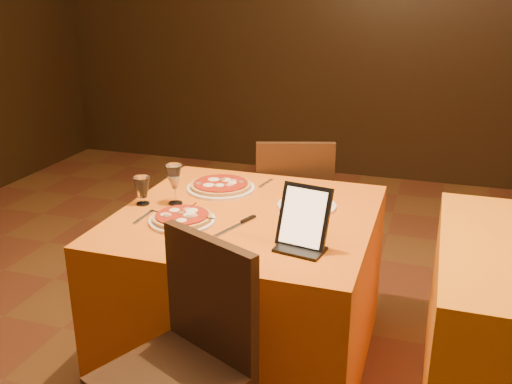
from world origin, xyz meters
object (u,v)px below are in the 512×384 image
(chair_main_far, at_px, (292,209))
(water_glass, at_px, (142,191))
(pizza_near, at_px, (182,219))
(wine_glass, at_px, (175,184))
(chair_main_near, at_px, (170,380))
(pizza_far, at_px, (221,187))
(main_table, at_px, (247,288))
(tablet, at_px, (304,217))

(chair_main_far, xyz_separation_m, water_glass, (-0.48, -0.87, 0.36))
(pizza_near, distance_m, wine_glass, 0.24)
(pizza_near, bearing_deg, chair_main_near, -69.73)
(pizza_far, height_order, water_glass, water_glass)
(main_table, height_order, wine_glass, wine_glass)
(pizza_near, bearing_deg, main_table, 39.09)
(chair_main_far, bearing_deg, pizza_near, 60.00)
(wine_glass, xyz_separation_m, tablet, (0.66, -0.25, 0.03))
(wine_glass, distance_m, water_glass, 0.15)
(wine_glass, relative_size, water_glass, 1.46)
(main_table, bearing_deg, water_glass, -174.54)
(water_glass, bearing_deg, pizza_far, 48.22)
(main_table, relative_size, water_glass, 8.46)
(chair_main_far, distance_m, pizza_far, 0.69)
(chair_main_near, distance_m, water_glass, 0.96)
(chair_main_far, relative_size, wine_glass, 4.79)
(pizza_far, xyz_separation_m, wine_glass, (-0.13, -0.25, 0.08))
(pizza_near, relative_size, pizza_far, 0.84)
(main_table, bearing_deg, pizza_near, -140.91)
(main_table, xyz_separation_m, wine_glass, (-0.35, 0.00, 0.47))
(chair_main_far, bearing_deg, tablet, 88.96)
(main_table, distance_m, chair_main_near, 0.80)
(chair_main_far, height_order, wine_glass, wine_glass)
(main_table, xyz_separation_m, water_glass, (-0.48, -0.05, 0.44))
(pizza_near, height_order, water_glass, water_glass)
(chair_main_near, xyz_separation_m, pizza_far, (-0.22, 1.04, 0.31))
(tablet, bearing_deg, main_table, 152.03)
(pizza_near, xyz_separation_m, water_glass, (-0.26, 0.14, 0.05))
(wine_glass, height_order, tablet, tablet)
(tablet, bearing_deg, water_glass, 176.17)
(main_table, xyz_separation_m, chair_main_near, (-0.00, -0.79, 0.08))
(wine_glass, relative_size, tablet, 0.78)
(chair_main_near, distance_m, pizza_near, 0.72)
(chair_main_near, height_order, tablet, tablet)
(pizza_near, bearing_deg, wine_glass, 122.81)
(pizza_near, distance_m, pizza_far, 0.43)
(chair_main_far, bearing_deg, main_table, 72.60)
(main_table, relative_size, chair_main_far, 1.21)
(water_glass, distance_m, tablet, 0.83)
(chair_main_near, xyz_separation_m, chair_main_far, (0.00, 1.61, 0.00))
(chair_main_far, height_order, tablet, tablet)
(pizza_far, distance_m, water_glass, 0.40)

